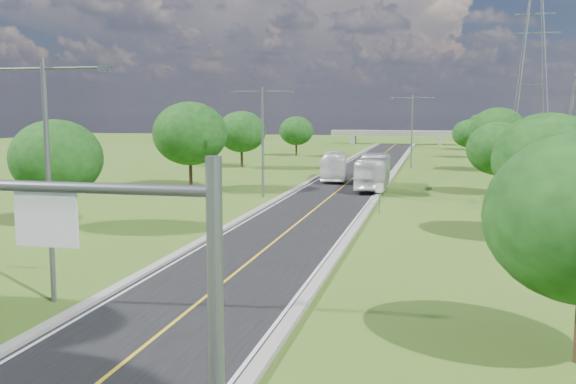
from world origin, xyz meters
name	(u,v)px	position (x,y,z in m)	size (l,w,h in m)	color
ground	(350,181)	(0.00, 60.00, 0.00)	(260.00, 260.00, 0.00)	#395A19
road	(357,176)	(0.00, 66.00, 0.03)	(8.00, 150.00, 0.06)	black
curb_left	(322,174)	(-4.25, 66.00, 0.11)	(0.50, 150.00, 0.22)	gray
curb_right	(392,176)	(4.25, 66.00, 0.11)	(0.50, 150.00, 0.22)	gray
signal_mast	(103,282)	(3.68, -1.00, 4.91)	(8.54, 0.33, 7.20)	slate
speed_limit_sign	(379,193)	(5.20, 37.98, 1.60)	(0.55, 0.09, 2.40)	slate
overpass	(396,134)	(0.00, 140.00, 2.41)	(30.00, 3.00, 3.20)	gray
streetlight_near_left	(47,160)	(-6.00, 12.00, 5.94)	(5.90, 0.25, 10.00)	slate
streetlight_mid_left	(263,132)	(-6.00, 45.00, 5.94)	(5.90, 0.25, 10.00)	slate
streetlight_far_right	(412,125)	(6.00, 78.00, 5.94)	(5.90, 0.25, 10.00)	slate
power_tower_far	(532,77)	(26.00, 115.00, 14.01)	(9.00, 6.40, 28.00)	slate
tree_lb	(56,159)	(-16.00, 28.00, 4.64)	(6.30, 6.30, 7.33)	black
tree_lc	(190,134)	(-15.00, 50.00, 5.58)	(7.56, 7.56, 8.79)	black
tree_ld	(241,132)	(-17.00, 74.00, 4.95)	(6.72, 6.72, 7.82)	black
tree_le	(296,131)	(-14.50, 98.00, 4.33)	(5.88, 5.88, 6.84)	black
tree_rb	(549,160)	(16.00, 30.00, 4.95)	(6.72, 6.72, 7.82)	black
tree_rc	(498,149)	(15.00, 52.00, 4.33)	(5.88, 5.88, 6.84)	black
tree_rd	(498,131)	(17.00, 76.00, 5.27)	(7.14, 7.14, 8.30)	black
tree_re	(469,134)	(14.50, 100.00, 4.02)	(5.46, 5.46, 6.35)	black
tree_rf	(483,127)	(18.00, 120.00, 4.64)	(6.30, 6.30, 7.33)	black
bus_outbound	(373,171)	(3.20, 53.79, 1.76)	(2.86, 12.23, 3.41)	silver
bus_inbound	(334,166)	(-1.96, 60.98, 1.57)	(2.54, 10.85, 3.02)	silver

